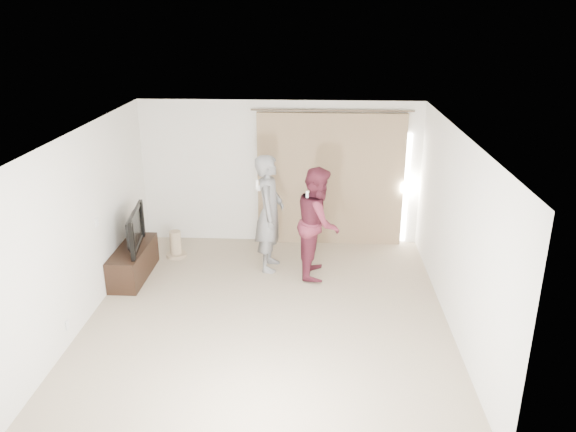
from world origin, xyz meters
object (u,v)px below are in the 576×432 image
object	(u,v)px
tv_console	(133,262)
person_man	(270,213)
tv	(130,229)
person_woman	(318,222)

from	to	relation	value
tv_console	person_man	distance (m)	2.33
tv	person_woman	bearing A→B (deg)	-93.14
person_man	tv_console	bearing A→B (deg)	-168.29
tv	person_man	size ratio (longest dim) A/B	0.56
tv	person_woman	world-z (taller)	person_woman
tv_console	tv	size ratio (longest dim) A/B	1.22
tv_console	person_woman	world-z (taller)	person_woman
tv	person_woman	xyz separation A→B (m)	(2.96, 0.26, 0.08)
tv_console	person_man	world-z (taller)	person_man
tv	person_man	bearing A→B (deg)	-86.51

